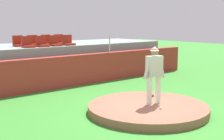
{
  "coord_description": "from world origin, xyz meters",
  "views": [
    {
      "loc": [
        -6.95,
        -6.44,
        2.83
      ],
      "look_at": [
        0.0,
        1.75,
        1.14
      ],
      "focal_mm": 49.27,
      "sensor_mm": 36.0,
      "label": 1
    }
  ],
  "objects_px": {
    "stadium_chair_6": "(47,42)",
    "baseball": "(161,108)",
    "stadium_chair_3": "(68,42)",
    "pitcher": "(154,71)",
    "stadium_chair_2": "(55,43)",
    "stadium_chair_4": "(19,43)",
    "stadium_chair_7": "(59,41)",
    "fielding_glove": "(151,95)",
    "stadium_chair_5": "(33,42)",
    "stadium_chair_0": "(28,44)",
    "stadium_chair_1": "(42,43)"
  },
  "relations": [
    {
      "from": "stadium_chair_4",
      "to": "stadium_chair_7",
      "type": "relative_size",
      "value": 1.0
    },
    {
      "from": "stadium_chair_2",
      "to": "stadium_chair_7",
      "type": "height_order",
      "value": "same"
    },
    {
      "from": "stadium_chair_5",
      "to": "fielding_glove",
      "type": "bearing_deg",
      "value": 101.04
    },
    {
      "from": "fielding_glove",
      "to": "stadium_chair_0",
      "type": "bearing_deg",
      "value": 17.68
    },
    {
      "from": "fielding_glove",
      "to": "stadium_chair_2",
      "type": "height_order",
      "value": "stadium_chair_2"
    },
    {
      "from": "stadium_chair_0",
      "to": "stadium_chair_3",
      "type": "relative_size",
      "value": 1.0
    },
    {
      "from": "stadium_chair_1",
      "to": "stadium_chair_6",
      "type": "height_order",
      "value": "same"
    },
    {
      "from": "stadium_chair_5",
      "to": "stadium_chair_6",
      "type": "bearing_deg",
      "value": -176.35
    },
    {
      "from": "stadium_chair_2",
      "to": "stadium_chair_4",
      "type": "height_order",
      "value": "same"
    },
    {
      "from": "stadium_chair_3",
      "to": "stadium_chair_2",
      "type": "bearing_deg",
      "value": -0.96
    },
    {
      "from": "fielding_glove",
      "to": "stadium_chair_0",
      "type": "xyz_separation_m",
      "value": [
        -1.94,
        5.53,
        1.57
      ]
    },
    {
      "from": "baseball",
      "to": "stadium_chair_3",
      "type": "relative_size",
      "value": 0.15
    },
    {
      "from": "stadium_chair_1",
      "to": "stadium_chair_7",
      "type": "bearing_deg",
      "value": -148.06
    },
    {
      "from": "stadium_chair_2",
      "to": "stadium_chair_7",
      "type": "relative_size",
      "value": 1.0
    },
    {
      "from": "stadium_chair_2",
      "to": "stadium_chair_7",
      "type": "xyz_separation_m",
      "value": [
        0.75,
        0.85,
        0.0
      ]
    },
    {
      "from": "baseball",
      "to": "stadium_chair_0",
      "type": "bearing_deg",
      "value": 98.08
    },
    {
      "from": "baseball",
      "to": "stadium_chair_1",
      "type": "xyz_separation_m",
      "value": [
        -0.28,
        6.82,
        1.59
      ]
    },
    {
      "from": "fielding_glove",
      "to": "stadium_chair_4",
      "type": "bearing_deg",
      "value": 15.33
    },
    {
      "from": "stadium_chair_6",
      "to": "stadium_chair_7",
      "type": "distance_m",
      "value": 0.7
    },
    {
      "from": "stadium_chair_1",
      "to": "stadium_chair_6",
      "type": "bearing_deg",
      "value": -128.07
    },
    {
      "from": "stadium_chair_3",
      "to": "pitcher",
      "type": "bearing_deg",
      "value": 82.44
    },
    {
      "from": "pitcher",
      "to": "stadium_chair_6",
      "type": "relative_size",
      "value": 3.67
    },
    {
      "from": "stadium_chair_3",
      "to": "stadium_chair_4",
      "type": "xyz_separation_m",
      "value": [
        -2.13,
        0.89,
        0.0
      ]
    },
    {
      "from": "pitcher",
      "to": "stadium_chair_6",
      "type": "height_order",
      "value": "stadium_chair_6"
    },
    {
      "from": "stadium_chair_4",
      "to": "stadium_chair_5",
      "type": "xyz_separation_m",
      "value": [
        0.71,
        -0.03,
        0.0
      ]
    },
    {
      "from": "pitcher",
      "to": "stadium_chair_3",
      "type": "distance_m",
      "value": 6.38
    },
    {
      "from": "stadium_chair_6",
      "to": "baseball",
      "type": "bearing_deg",
      "value": 86.68
    },
    {
      "from": "baseball",
      "to": "stadium_chair_2",
      "type": "bearing_deg",
      "value": 86.67
    },
    {
      "from": "stadium_chair_0",
      "to": "stadium_chair_3",
      "type": "height_order",
      "value": "same"
    },
    {
      "from": "stadium_chair_0",
      "to": "stadium_chair_2",
      "type": "distance_m",
      "value": 1.37
    },
    {
      "from": "stadium_chair_3",
      "to": "stadium_chair_4",
      "type": "height_order",
      "value": "same"
    },
    {
      "from": "stadium_chair_1",
      "to": "stadium_chair_6",
      "type": "distance_m",
      "value": 1.19
    },
    {
      "from": "stadium_chair_6",
      "to": "stadium_chair_4",
      "type": "bearing_deg",
      "value": 0.85
    },
    {
      "from": "stadium_chair_2",
      "to": "stadium_chair_4",
      "type": "distance_m",
      "value": 1.65
    },
    {
      "from": "stadium_chair_3",
      "to": "stadium_chair_6",
      "type": "distance_m",
      "value": 1.13
    },
    {
      "from": "stadium_chair_4",
      "to": "stadium_chair_6",
      "type": "height_order",
      "value": "same"
    },
    {
      "from": "pitcher",
      "to": "stadium_chair_7",
      "type": "relative_size",
      "value": 3.67
    },
    {
      "from": "stadium_chair_4",
      "to": "stadium_chair_5",
      "type": "bearing_deg",
      "value": 177.96
    },
    {
      "from": "pitcher",
      "to": "stadium_chair_3",
      "type": "xyz_separation_m",
      "value": [
        0.84,
        6.3,
        0.56
      ]
    },
    {
      "from": "baseball",
      "to": "stadium_chair_5",
      "type": "bearing_deg",
      "value": 92.1
    },
    {
      "from": "pitcher",
      "to": "stadium_chair_6",
      "type": "distance_m",
      "value": 7.23
    },
    {
      "from": "fielding_glove",
      "to": "stadium_chair_6",
      "type": "xyz_separation_m",
      "value": [
        -0.52,
        6.46,
        1.57
      ]
    },
    {
      "from": "stadium_chair_7",
      "to": "stadium_chair_0",
      "type": "bearing_deg",
      "value": 22.62
    },
    {
      "from": "stadium_chair_3",
      "to": "stadium_chair_5",
      "type": "xyz_separation_m",
      "value": [
        -1.41,
        0.86,
        0.0
      ]
    },
    {
      "from": "pitcher",
      "to": "stadium_chair_5",
      "type": "bearing_deg",
      "value": 103.25
    },
    {
      "from": "stadium_chair_3",
      "to": "stadium_chair_5",
      "type": "bearing_deg",
      "value": -31.31
    },
    {
      "from": "pitcher",
      "to": "stadium_chair_0",
      "type": "height_order",
      "value": "stadium_chair_0"
    },
    {
      "from": "stadium_chair_3",
      "to": "stadium_chair_5",
      "type": "relative_size",
      "value": 1.0
    },
    {
      "from": "stadium_chair_2",
      "to": "stadium_chair_0",
      "type": "bearing_deg",
      "value": 1.32
    },
    {
      "from": "stadium_chair_1",
      "to": "stadium_chair_3",
      "type": "bearing_deg",
      "value": -178.88
    }
  ]
}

